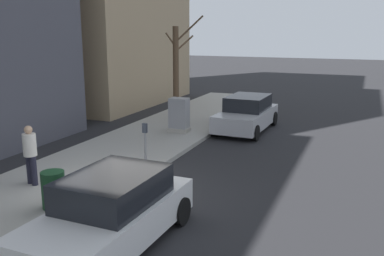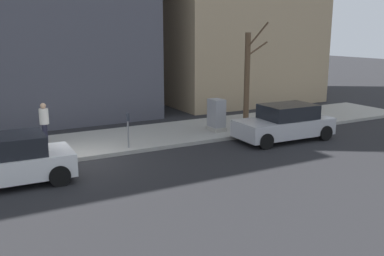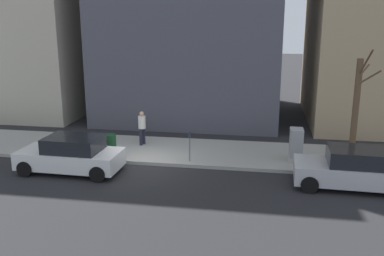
# 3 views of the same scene
# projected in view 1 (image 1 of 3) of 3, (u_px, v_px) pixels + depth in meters

# --- Properties ---
(ground_plane) EXTENTS (120.00, 120.00, 0.00)m
(ground_plane) POSITION_uv_depth(u_px,v_px,m) (124.00, 194.00, 11.52)
(ground_plane) COLOR #232326
(sidewalk) EXTENTS (4.00, 36.00, 0.15)m
(sidewalk) POSITION_uv_depth(u_px,v_px,m) (63.00, 182.00, 12.24)
(sidewalk) COLOR #9E9B93
(sidewalk) RESTS_ON ground
(parked_car_silver) EXTENTS (2.03, 4.25, 1.52)m
(parked_car_silver) POSITION_uv_depth(u_px,v_px,m) (247.00, 114.00, 18.67)
(parked_car_silver) COLOR #B7B7BC
(parked_car_silver) RESTS_ON ground
(parked_car_white) EXTENTS (2.01, 4.24, 1.52)m
(parked_car_white) POSITION_uv_depth(u_px,v_px,m) (111.00, 213.00, 8.58)
(parked_car_white) COLOR white
(parked_car_white) RESTS_ON ground
(parking_meter) EXTENTS (0.14, 0.10, 1.35)m
(parking_meter) POSITION_uv_depth(u_px,v_px,m) (145.00, 140.00, 13.34)
(parking_meter) COLOR slate
(parking_meter) RESTS_ON sidewalk
(utility_box) EXTENTS (0.83, 0.61, 1.43)m
(utility_box) POSITION_uv_depth(u_px,v_px,m) (179.00, 115.00, 17.76)
(utility_box) COLOR #A8A399
(utility_box) RESTS_ON sidewalk
(bare_tree) EXTENTS (2.11, 0.92, 4.83)m
(bare_tree) POSITION_uv_depth(u_px,v_px,m) (176.00, 71.00, 20.22)
(bare_tree) COLOR brown
(bare_tree) RESTS_ON sidewalk
(trash_bin) EXTENTS (0.56, 0.56, 0.90)m
(trash_bin) POSITION_uv_depth(u_px,v_px,m) (53.00, 190.00, 10.20)
(trash_bin) COLOR #14381E
(trash_bin) RESTS_ON sidewalk
(pedestrian_near_meter) EXTENTS (0.39, 0.36, 1.66)m
(pedestrian_near_meter) POSITION_uv_depth(u_px,v_px,m) (30.00, 152.00, 11.64)
(pedestrian_near_meter) COLOR #1E1E2D
(pedestrian_near_meter) RESTS_ON sidewalk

